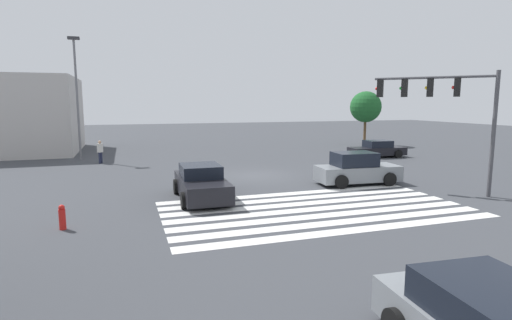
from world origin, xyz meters
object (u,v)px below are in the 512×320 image
at_px(traffic_signal_mast, 444,102).
at_px(car_2, 357,170).
at_px(fire_hydrant, 62,217).
at_px(street_light_pole_a, 77,88).
at_px(car_0, 201,183).
at_px(car_3, 377,149).
at_px(pedestrian, 100,151).
at_px(tree_corner_a, 366,107).

relative_size(traffic_signal_mast, car_2, 1.27).
relative_size(traffic_signal_mast, fire_hydrant, 6.58).
bearing_deg(street_light_pole_a, car_0, -67.10).
relative_size(car_2, fire_hydrant, 5.18).
height_order(car_3, pedestrian, pedestrian).
relative_size(street_light_pole_a, tree_corner_a, 1.66).
xyz_separation_m(car_2, street_light_pole_a, (-14.70, 14.32, 4.52)).
bearing_deg(car_0, fire_hydrant, -60.94).
bearing_deg(car_3, street_light_pole_a, -11.36).
height_order(tree_corner_a, fire_hydrant, tree_corner_a).
xyz_separation_m(car_0, fire_hydrant, (-5.26, -2.83, -0.28)).
bearing_deg(car_0, tree_corner_a, 132.23).
xyz_separation_m(car_3, fire_hydrant, (-20.96, -12.24, -0.18)).
xyz_separation_m(traffic_signal_mast, street_light_pole_a, (-17.37, 17.25, 1.01)).
xyz_separation_m(traffic_signal_mast, car_2, (-2.67, 2.92, -3.51)).
height_order(car_3, street_light_pole_a, street_light_pole_a).
bearing_deg(fire_hydrant, car_0, 28.28).
bearing_deg(traffic_signal_mast, car_3, -66.91).
bearing_deg(car_3, fire_hydrant, 33.22).
bearing_deg(street_light_pole_a, tree_corner_a, 5.60).
distance_m(traffic_signal_mast, car_0, 11.80).
relative_size(traffic_signal_mast, car_3, 1.27).
xyz_separation_m(street_light_pole_a, tree_corner_a, (26.28, 2.57, -1.46)).
height_order(traffic_signal_mast, car_0, traffic_signal_mast).
bearing_deg(car_0, traffic_signal_mast, 79.39).
bearing_deg(fire_hydrant, street_light_pole_a, 93.49).
bearing_deg(pedestrian, street_light_pole_a, 164.83).
xyz_separation_m(pedestrian, street_light_pole_a, (-1.50, 2.32, 4.40)).
bearing_deg(car_0, car_2, 95.60).
height_order(traffic_signal_mast, pedestrian, traffic_signal_mast).
xyz_separation_m(car_2, car_3, (7.34, 8.71, -0.17)).
height_order(pedestrian, tree_corner_a, tree_corner_a).
distance_m(tree_corner_a, fire_hydrant, 32.61).
height_order(car_0, pedestrian, pedestrian).
distance_m(car_0, fire_hydrant, 5.98).
relative_size(traffic_signal_mast, tree_corner_a, 1.05).
bearing_deg(tree_corner_a, traffic_signal_mast, -114.20).
relative_size(car_0, tree_corner_a, 0.85).
relative_size(car_0, street_light_pole_a, 0.51).
distance_m(car_3, pedestrian, 20.81).
height_order(street_light_pole_a, tree_corner_a, street_light_pole_a).
distance_m(car_3, street_light_pole_a, 23.23).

